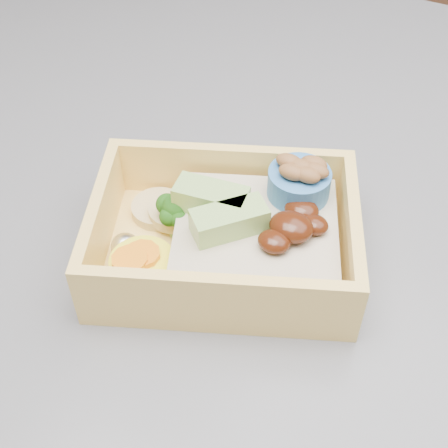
% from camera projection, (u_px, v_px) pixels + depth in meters
% --- Properties ---
extents(bento_box, '(0.24, 0.21, 0.07)m').
position_uv_depth(bento_box, '(233.00, 234.00, 0.48)').
color(bento_box, '#FFD069').
rests_on(bento_box, island).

